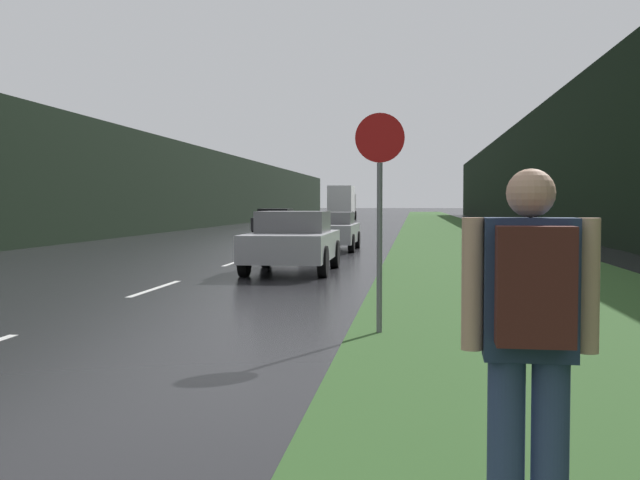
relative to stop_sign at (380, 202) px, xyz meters
The scene contains 12 objects.
grass_verge 30.03m from the stop_sign, 85.02° to the left, with size 6.00×240.00×0.02m, color #2D5123.
lane_stripe_c 6.85m from the stop_sign, 132.80° to the left, with size 0.12×3.00×0.01m, color silver.
lane_stripe_d 12.81m from the stop_sign, 110.82° to the left, with size 0.12×3.00×0.01m, color silver.
lane_stripe_e 19.48m from the stop_sign, 103.46° to the left, with size 0.12×3.00×0.01m, color silver.
treeline_far_side 42.48m from the stop_sign, 110.16° to the left, with size 2.00×140.00×5.42m, color black.
treeline_near_side 40.84m from the stop_sign, 77.82° to the left, with size 2.00×140.00×7.34m, color black.
stop_sign is the anchor object (origin of this frame).
hitchhiker_with_backpack 6.37m from the stop_sign, 81.29° to the right, with size 0.62×0.43×1.80m.
car_passing_near 9.31m from the stop_sign, 105.38° to the left, with size 1.98×4.31×1.45m.
car_passing_far 18.16m from the stop_sign, 97.79° to the left, with size 1.83×4.32×1.34m.
car_oncoming 31.14m from the stop_sign, 102.20° to the left, with size 1.89×4.44×1.38m.
delivery_truck 68.52m from the stop_sign, 95.51° to the left, with size 2.45×7.09×3.34m.
Camera 1 is at (4.94, 0.12, 1.63)m, focal length 45.00 mm.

